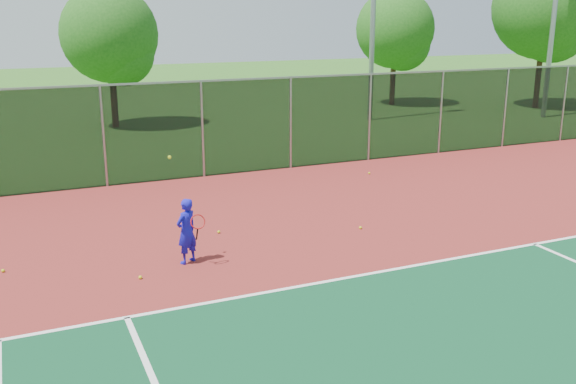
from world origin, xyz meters
name	(u,v)px	position (x,y,z in m)	size (l,w,h in m)	color
ground	(575,318)	(0.00, 0.00, 0.00)	(120.00, 120.00, 0.00)	#285E1A
court_apron	(494,275)	(0.00, 2.00, 0.01)	(30.00, 20.00, 0.02)	maroon
fence_back	(291,122)	(0.00, 12.00, 1.56)	(30.00, 0.06, 3.03)	black
tennis_player	(187,231)	(-5.39, 5.05, 0.71)	(0.60, 0.68, 2.27)	#1613B6
practice_ball_0	(219,232)	(-4.24, 6.55, 0.06)	(0.07, 0.07, 0.07)	#C1CB17
practice_ball_1	(3,271)	(-8.91, 6.01, 0.06)	(0.07, 0.07, 0.07)	#C1CB17
practice_ball_2	(140,277)	(-6.46, 4.57, 0.06)	(0.07, 0.07, 0.07)	#C1CB17
practice_ball_4	(360,228)	(-1.04, 5.49, 0.06)	(0.07, 0.07, 0.07)	#C1CB17
practice_ball_5	(369,173)	(1.95, 10.14, 0.06)	(0.07, 0.07, 0.07)	#C1CB17
tree_back_left	(112,39)	(-3.95, 22.58, 3.94)	(4.28, 4.28, 6.28)	#362013
tree_back_mid	(397,33)	(11.76, 24.02, 4.00)	(4.34, 4.34, 6.38)	#362013
tree_back_right	(547,12)	(18.39, 19.81, 5.12)	(5.55, 5.55, 8.15)	#362013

